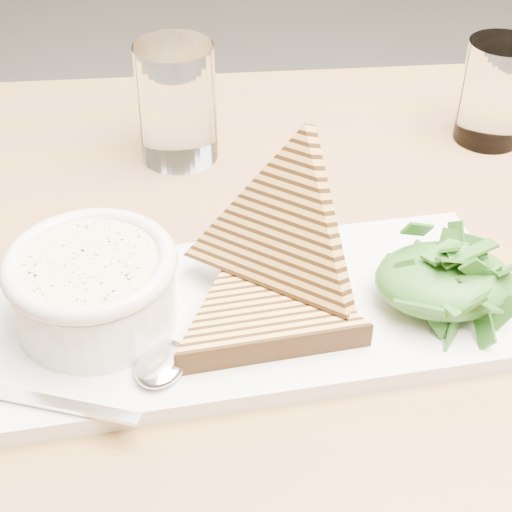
{
  "coord_description": "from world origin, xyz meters",
  "views": [
    {
      "loc": [
        -0.3,
        -0.66,
        1.19
      ],
      "look_at": [
        -0.28,
        -0.18,
        0.8
      ],
      "focal_mm": 55.0,
      "sensor_mm": 36.0,
      "label": 1
    }
  ],
  "objects_px": {
    "glass_far": "(495,92)",
    "table_top": "(310,306)",
    "platter": "(257,313)",
    "glass_near": "(177,103)",
    "soup_bowl": "(95,295)"
  },
  "relations": [
    {
      "from": "glass_far",
      "to": "table_top",
      "type": "bearing_deg",
      "value": -131.56
    },
    {
      "from": "table_top",
      "to": "glass_far",
      "type": "distance_m",
      "value": 0.33
    },
    {
      "from": "platter",
      "to": "glass_far",
      "type": "xyz_separation_m",
      "value": [
        0.26,
        0.28,
        0.05
      ]
    },
    {
      "from": "table_top",
      "to": "soup_bowl",
      "type": "relative_size",
      "value": 10.18
    },
    {
      "from": "glass_near",
      "to": "soup_bowl",
      "type": "bearing_deg",
      "value": -101.2
    },
    {
      "from": "glass_near",
      "to": "glass_far",
      "type": "height_order",
      "value": "glass_near"
    },
    {
      "from": "soup_bowl",
      "to": "glass_far",
      "type": "bearing_deg",
      "value": 36.92
    },
    {
      "from": "glass_near",
      "to": "platter",
      "type": "bearing_deg",
      "value": -74.58
    },
    {
      "from": "soup_bowl",
      "to": "glass_far",
      "type": "height_order",
      "value": "glass_far"
    },
    {
      "from": "soup_bowl",
      "to": "glass_near",
      "type": "xyz_separation_m",
      "value": [
        0.05,
        0.26,
        0.02
      ]
    },
    {
      "from": "table_top",
      "to": "glass_near",
      "type": "xyz_separation_m",
      "value": [
        -0.12,
        0.22,
        0.08
      ]
    },
    {
      "from": "soup_bowl",
      "to": "glass_near",
      "type": "relative_size",
      "value": 1.0
    },
    {
      "from": "table_top",
      "to": "soup_bowl",
      "type": "distance_m",
      "value": 0.19
    },
    {
      "from": "table_top",
      "to": "glass_far",
      "type": "bearing_deg",
      "value": 48.44
    },
    {
      "from": "platter",
      "to": "glass_far",
      "type": "relative_size",
      "value": 3.69
    }
  ]
}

